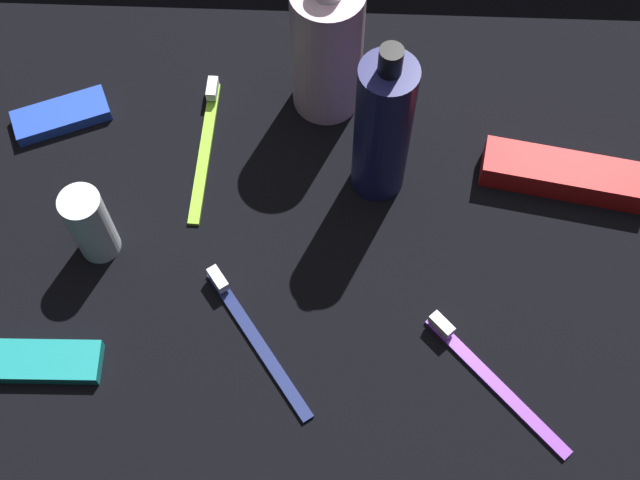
{
  "coord_description": "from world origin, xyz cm",
  "views": [
    {
      "loc": [
        1.41,
        -37.99,
        78.49
      ],
      "look_at": [
        0.0,
        0.0,
        3.0
      ],
      "focal_mm": 47.82,
      "sensor_mm": 36.0,
      "label": 1
    }
  ],
  "objects_px": {
    "bodywash_bottle": "(331,48)",
    "lotion_bottle": "(383,129)",
    "toothbrush_lime": "(206,141)",
    "toothbrush_purple": "(488,375)",
    "toothbrush_navy": "(252,333)",
    "snack_bar_blue": "(61,116)",
    "deodorant_stick": "(90,225)",
    "toothpaste_box_red": "(566,175)",
    "snack_bar_teal": "(46,362)"
  },
  "relations": [
    {
      "from": "bodywash_bottle",
      "to": "lotion_bottle",
      "type": "bearing_deg",
      "value": -62.77
    },
    {
      "from": "toothbrush_lime",
      "to": "toothbrush_purple",
      "type": "distance_m",
      "value": 0.39
    },
    {
      "from": "toothbrush_navy",
      "to": "toothbrush_lime",
      "type": "relative_size",
      "value": 0.85
    },
    {
      "from": "toothbrush_navy",
      "to": "toothbrush_lime",
      "type": "height_order",
      "value": "same"
    },
    {
      "from": "toothbrush_lime",
      "to": "snack_bar_blue",
      "type": "height_order",
      "value": "toothbrush_lime"
    },
    {
      "from": "deodorant_stick",
      "to": "toothbrush_navy",
      "type": "bearing_deg",
      "value": -29.2
    },
    {
      "from": "lotion_bottle",
      "to": "bodywash_bottle",
      "type": "xyz_separation_m",
      "value": [
        -0.05,
        0.1,
        -0.01
      ]
    },
    {
      "from": "toothbrush_navy",
      "to": "toothpaste_box_red",
      "type": "relative_size",
      "value": 0.87
    },
    {
      "from": "lotion_bottle",
      "to": "toothbrush_purple",
      "type": "distance_m",
      "value": 0.26
    },
    {
      "from": "snack_bar_blue",
      "to": "toothpaste_box_red",
      "type": "bearing_deg",
      "value": -29.58
    },
    {
      "from": "toothpaste_box_red",
      "to": "snack_bar_teal",
      "type": "height_order",
      "value": "toothpaste_box_red"
    },
    {
      "from": "toothpaste_box_red",
      "to": "snack_bar_blue",
      "type": "relative_size",
      "value": 1.69
    },
    {
      "from": "toothpaste_box_red",
      "to": "snack_bar_blue",
      "type": "height_order",
      "value": "toothpaste_box_red"
    },
    {
      "from": "bodywash_bottle",
      "to": "snack_bar_teal",
      "type": "height_order",
      "value": "bodywash_bottle"
    },
    {
      "from": "toothbrush_navy",
      "to": "toothbrush_lime",
      "type": "bearing_deg",
      "value": 106.89
    },
    {
      "from": "toothbrush_lime",
      "to": "lotion_bottle",
      "type": "bearing_deg",
      "value": -11.36
    },
    {
      "from": "deodorant_stick",
      "to": "toothpaste_box_red",
      "type": "relative_size",
      "value": 0.54
    },
    {
      "from": "toothpaste_box_red",
      "to": "snack_bar_teal",
      "type": "xyz_separation_m",
      "value": [
        -0.51,
        -0.22,
        -0.01
      ]
    },
    {
      "from": "toothbrush_purple",
      "to": "toothbrush_lime",
      "type": "bearing_deg",
      "value": 139.17
    },
    {
      "from": "snack_bar_blue",
      "to": "toothbrush_purple",
      "type": "bearing_deg",
      "value": -54.73
    },
    {
      "from": "lotion_bottle",
      "to": "snack_bar_blue",
      "type": "distance_m",
      "value": 0.37
    },
    {
      "from": "snack_bar_blue",
      "to": "snack_bar_teal",
      "type": "bearing_deg",
      "value": -106.09
    },
    {
      "from": "toothbrush_purple",
      "to": "snack_bar_teal",
      "type": "height_order",
      "value": "toothbrush_purple"
    },
    {
      "from": "toothbrush_lime",
      "to": "bodywash_bottle",
      "type": "bearing_deg",
      "value": 26.63
    },
    {
      "from": "bodywash_bottle",
      "to": "toothbrush_lime",
      "type": "height_order",
      "value": "bodywash_bottle"
    },
    {
      "from": "bodywash_bottle",
      "to": "toothbrush_lime",
      "type": "distance_m",
      "value": 0.17
    },
    {
      "from": "toothbrush_purple",
      "to": "bodywash_bottle",
      "type": "bearing_deg",
      "value": 116.57
    },
    {
      "from": "lotion_bottle",
      "to": "bodywash_bottle",
      "type": "height_order",
      "value": "lotion_bottle"
    },
    {
      "from": "toothbrush_navy",
      "to": "snack_bar_blue",
      "type": "bearing_deg",
      "value": 132.98
    },
    {
      "from": "snack_bar_teal",
      "to": "snack_bar_blue",
      "type": "xyz_separation_m",
      "value": [
        -0.04,
        0.28,
        0.0
      ]
    },
    {
      "from": "toothbrush_navy",
      "to": "snack_bar_teal",
      "type": "relative_size",
      "value": 1.48
    },
    {
      "from": "deodorant_stick",
      "to": "snack_bar_blue",
      "type": "distance_m",
      "value": 0.17
    },
    {
      "from": "bodywash_bottle",
      "to": "toothbrush_purple",
      "type": "height_order",
      "value": "bodywash_bottle"
    },
    {
      "from": "deodorant_stick",
      "to": "toothbrush_lime",
      "type": "distance_m",
      "value": 0.17
    },
    {
      "from": "bodywash_bottle",
      "to": "toothbrush_lime",
      "type": "bearing_deg",
      "value": -153.37
    },
    {
      "from": "toothbrush_purple",
      "to": "toothpaste_box_red",
      "type": "distance_m",
      "value": 0.24
    },
    {
      "from": "toothbrush_purple",
      "to": "toothpaste_box_red",
      "type": "height_order",
      "value": "toothpaste_box_red"
    },
    {
      "from": "toothbrush_navy",
      "to": "toothbrush_lime",
      "type": "distance_m",
      "value": 0.23
    },
    {
      "from": "toothbrush_purple",
      "to": "toothpaste_box_red",
      "type": "bearing_deg",
      "value": 67.33
    },
    {
      "from": "snack_bar_teal",
      "to": "snack_bar_blue",
      "type": "distance_m",
      "value": 0.29
    },
    {
      "from": "toothbrush_purple",
      "to": "snack_bar_teal",
      "type": "xyz_separation_m",
      "value": [
        -0.42,
        -0.0,
        0.0
      ]
    },
    {
      "from": "deodorant_stick",
      "to": "toothbrush_purple",
      "type": "xyz_separation_m",
      "value": [
        0.39,
        -0.13,
        -0.04
      ]
    },
    {
      "from": "deodorant_stick",
      "to": "toothpaste_box_red",
      "type": "distance_m",
      "value": 0.49
    },
    {
      "from": "snack_bar_teal",
      "to": "deodorant_stick",
      "type": "bearing_deg",
      "value": 74.91
    },
    {
      "from": "bodywash_bottle",
      "to": "toothpaste_box_red",
      "type": "xyz_separation_m",
      "value": [
        0.25,
        -0.1,
        -0.07
      ]
    },
    {
      "from": "toothbrush_navy",
      "to": "lotion_bottle",
      "type": "bearing_deg",
      "value": 56.49
    },
    {
      "from": "bodywash_bottle",
      "to": "toothpaste_box_red",
      "type": "height_order",
      "value": "bodywash_bottle"
    },
    {
      "from": "lotion_bottle",
      "to": "toothpaste_box_red",
      "type": "distance_m",
      "value": 0.21
    },
    {
      "from": "toothbrush_lime",
      "to": "deodorant_stick",
      "type": "bearing_deg",
      "value": -126.71
    },
    {
      "from": "snack_bar_teal",
      "to": "snack_bar_blue",
      "type": "relative_size",
      "value": 1.0
    }
  ]
}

